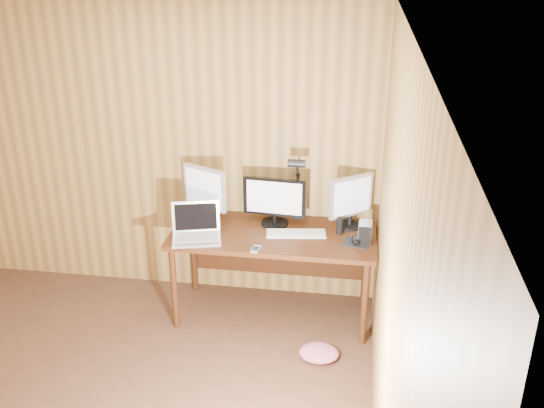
% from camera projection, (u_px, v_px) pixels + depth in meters
% --- Properties ---
extents(room_shell, '(4.00, 4.00, 4.00)m').
position_uv_depth(room_shell, '(54.00, 273.00, 3.19)').
color(room_shell, '#4A2C1C').
rests_on(room_shell, ground).
extents(desk, '(1.60, 0.70, 0.75)m').
position_uv_depth(desk, '(274.00, 243.00, 4.86)').
color(desk, '#3E1E0D').
rests_on(desk, floor).
extents(monitor_center, '(0.51, 0.22, 0.40)m').
position_uv_depth(monitor_center, '(275.00, 201.00, 4.81)').
color(monitor_center, black).
rests_on(monitor_center, desk).
extents(monitor_left, '(0.38, 0.20, 0.45)m').
position_uv_depth(monitor_left, '(205.00, 192.00, 4.88)').
color(monitor_left, black).
rests_on(monitor_left, desk).
extents(monitor_right, '(0.33, 0.26, 0.43)m').
position_uv_depth(monitor_right, '(351.00, 200.00, 4.75)').
color(monitor_right, black).
rests_on(monitor_right, desk).
extents(laptop, '(0.43, 0.37, 0.26)m').
position_uv_depth(laptop, '(196.00, 229.00, 4.65)').
color(laptop, silver).
rests_on(laptop, desk).
extents(keyboard, '(0.47, 0.20, 0.02)m').
position_uv_depth(keyboard, '(296.00, 233.00, 4.71)').
color(keyboard, silver).
rests_on(keyboard, desk).
extents(mousepad, '(0.23, 0.20, 0.00)m').
position_uv_depth(mousepad, '(356.00, 243.00, 4.59)').
color(mousepad, black).
rests_on(mousepad, desk).
extents(mouse, '(0.10, 0.14, 0.04)m').
position_uv_depth(mouse, '(357.00, 240.00, 4.58)').
color(mouse, black).
rests_on(mouse, mousepad).
extents(hard_drive, '(0.10, 0.15, 0.16)m').
position_uv_depth(hard_drive, '(365.00, 232.00, 4.58)').
color(hard_drive, silver).
rests_on(hard_drive, desk).
extents(phone, '(0.07, 0.11, 0.01)m').
position_uv_depth(phone, '(256.00, 249.00, 4.48)').
color(phone, silver).
rests_on(phone, desk).
extents(speaker, '(0.05, 0.05, 0.13)m').
position_uv_depth(speaker, '(340.00, 226.00, 4.71)').
color(speaker, black).
rests_on(speaker, desk).
extents(desk_lamp, '(0.14, 0.19, 0.59)m').
position_uv_depth(desk_lamp, '(297.00, 180.00, 4.79)').
color(desk_lamp, black).
rests_on(desk_lamp, desk).
extents(fabric_pile, '(0.32, 0.28, 0.09)m').
position_uv_depth(fabric_pile, '(319.00, 353.00, 4.49)').
color(fabric_pile, '#BE5C7E').
rests_on(fabric_pile, floor).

